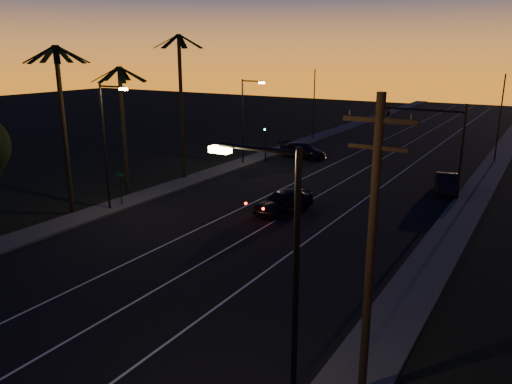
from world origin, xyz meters
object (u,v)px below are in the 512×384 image
Objects in this scene: utility_pole at (371,246)px; cross_car at (303,151)px; right_car at (446,184)px; lead_car at (284,201)px; signal_mast at (434,129)px.

utility_pole is 1.76× the size of cross_car.
lead_car is at bearing -128.11° from right_car.
lead_car reaches higher than right_car.
lead_car is 19.30m from cross_car.
lead_car is at bearing -116.75° from signal_mast.
utility_pole is 30.33m from signal_mast.
right_car is at bearing 51.89° from lead_car.
signal_mast reaches higher than lead_car.
signal_mast is at bearing 98.47° from utility_pole.
utility_pole reaches higher than right_car.
right_car is 0.87× the size of cross_car.
lead_car reaches higher than cross_car.
signal_mast reaches higher than right_car.
signal_mast is 15.31m from cross_car.
utility_pole is 27.87m from right_car.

